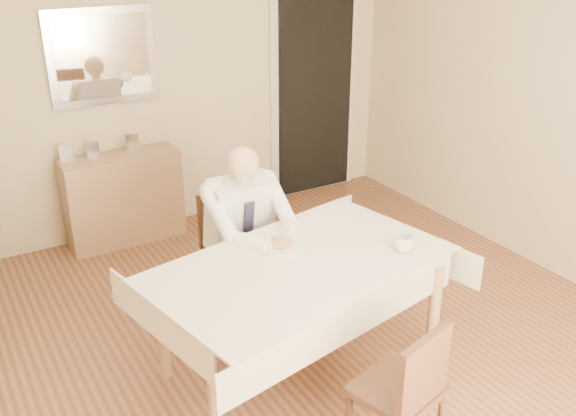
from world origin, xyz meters
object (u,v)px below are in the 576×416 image
chair_far (233,245)px  seated_man (252,233)px  sideboard (124,198)px  coffee_mug (403,243)px  chair_near (407,388)px  dining_table (300,276)px

chair_far → seated_man: size_ratio=0.68×
chair_far → sideboard: (-0.35, 1.40, -0.09)m
sideboard → seated_man: bearing=-78.6°
chair_far → sideboard: size_ratio=0.88×
seated_man → sideboard: size_ratio=1.29×
seated_man → coffee_mug: size_ratio=10.15×
seated_man → coffee_mug: (0.60, -0.78, 0.11)m
chair_far → coffee_mug: size_ratio=6.95×
coffee_mug → chair_near: bearing=-127.2°
dining_table → coffee_mug: (0.60, -0.19, 0.13)m
chair_near → chair_far: bearing=77.6°
coffee_mug → sideboard: size_ratio=0.13×
dining_table → chair_far: bearing=79.1°
coffee_mug → sideboard: (-0.94, 2.46, -0.42)m
dining_table → chair_near: (0.08, -0.87, -0.22)m
seated_man → sideboard: 1.75m
chair_near → sideboard: (-0.42, 3.15, -0.06)m
chair_near → coffee_mug: (0.52, 0.69, 0.35)m
seated_man → chair_near: bearing=-87.0°
chair_far → seated_man: 0.36m
seated_man → dining_table: bearing=-90.0°
dining_table → chair_far: 0.90m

